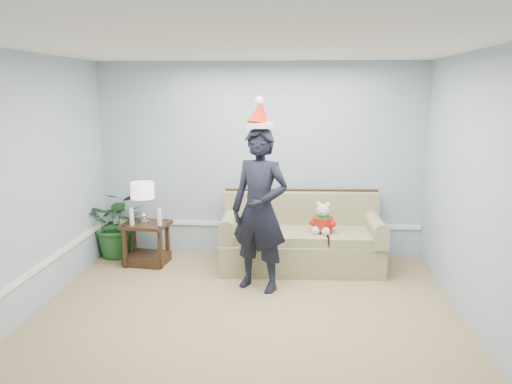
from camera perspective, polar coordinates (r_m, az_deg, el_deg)
The scene contains 10 objects.
room_shell at distance 4.46m, azimuth -1.88°, elevation -0.93°, with size 4.54×5.04×2.74m.
wainscot_trim at distance 6.05m, azimuth -11.76°, elevation -6.65°, with size 4.49×4.99×0.06m.
sofa at distance 6.69m, azimuth 5.14°, elevation -5.59°, with size 2.13×0.99×0.98m.
side_table at distance 6.95m, azimuth -12.37°, elevation -6.24°, with size 0.65×0.57×0.57m.
table_lamp at distance 6.77m, azimuth -12.86°, elevation -0.01°, with size 0.31×0.31×0.55m.
candle_pair at distance 6.70m, azimuth -12.52°, elevation -2.87°, with size 0.43×0.06×0.23m.
houseplant at distance 7.29m, azimuth -15.43°, elevation -3.42°, with size 0.87×0.75×0.96m, color #215824.
man at distance 5.76m, azimuth 0.42°, elevation -2.07°, with size 0.70×0.46×1.91m, color black.
santa_hat at distance 5.62m, azimuth 0.45°, elevation 8.89°, with size 0.42×0.44×0.36m.
teddy_bear at distance 6.46m, azimuth 7.65°, elevation -3.38°, with size 0.31×0.32×0.41m.
Camera 1 is at (0.49, -4.33, 2.32)m, focal length 35.00 mm.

